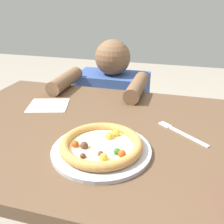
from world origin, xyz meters
TOP-DOWN VIEW (x-y plane):
  - dining_table at (0.00, 0.00)m, footprint 1.14×0.80m
  - pizza_near at (0.07, -0.14)m, footprint 0.30×0.30m
  - paper_napkin at (-0.25, 0.13)m, footprint 0.19×0.18m
  - fork at (0.29, 0.04)m, footprint 0.17×0.14m
  - diner_seated at (-0.10, 0.59)m, footprint 0.43×0.53m

SIDE VIEW (x-z plane):
  - diner_seated at x=-0.10m, z-range -0.05..0.91m
  - dining_table at x=0.00m, z-range 0.25..1.00m
  - paper_napkin at x=-0.25m, z-range 0.75..0.75m
  - fork at x=0.29m, z-range 0.75..0.75m
  - pizza_near at x=0.07m, z-range 0.75..0.79m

